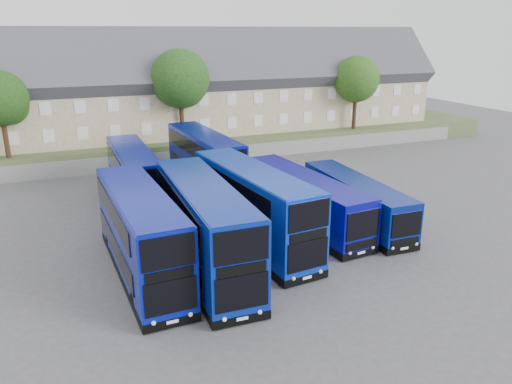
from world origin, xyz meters
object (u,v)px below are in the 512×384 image
object	(u,v)px
coach_east_a	(303,201)
dd_front_left	(141,235)
tree_mid	(181,81)
tree_east	(357,81)
tree_west	(2,100)
tree_far	(366,72)
dd_front_mid	(205,229)

from	to	relation	value
coach_east_a	dd_front_left	bearing A→B (deg)	-169.16
tree_mid	tree_east	xyz separation A→B (m)	(20.00, -0.50, -0.68)
dd_front_left	tree_east	xyz separation A→B (m)	(28.53, 23.13, 5.07)
coach_east_a	tree_east	xyz separation A→B (m)	(16.93, 19.79, 5.69)
coach_east_a	tree_west	bearing A→B (deg)	128.72
tree_far	coach_east_a	bearing A→B (deg)	-130.57
coach_east_a	tree_west	xyz separation A→B (m)	(-19.07, 19.79, 5.35)
coach_east_a	tree_far	world-z (taller)	tree_far
tree_west	tree_far	distance (m)	42.58
tree_west	tree_mid	distance (m)	16.04
dd_front_left	tree_west	distance (m)	24.76
dd_front_left	coach_east_a	distance (m)	12.08
dd_front_mid	dd_front_left	bearing A→B (deg)	169.91
dd_front_left	tree_mid	size ratio (longest dim) A/B	1.30
dd_front_left	dd_front_mid	bearing A→B (deg)	-13.72
tree_east	tree_far	bearing A→B (deg)	49.40
tree_west	coach_east_a	bearing A→B (deg)	-46.07
dd_front_left	tree_far	bearing A→B (deg)	38.99
dd_front_mid	tree_far	distance (m)	44.15
tree_mid	tree_far	world-z (taller)	tree_mid
tree_mid	tree_far	distance (m)	26.80
tree_east	dd_front_mid	bearing A→B (deg)	-136.58
tree_east	tree_far	distance (m)	9.23
tree_mid	tree_east	size ratio (longest dim) A/B	1.12
tree_mid	coach_east_a	bearing A→B (deg)	-81.41
coach_east_a	tree_far	distance (m)	35.78
tree_east	tree_mid	bearing A→B (deg)	178.57
dd_front_left	dd_front_mid	xyz separation A→B (m)	(3.36, -0.69, 0.11)
dd_front_left	dd_front_mid	world-z (taller)	dd_front_mid
tree_east	tree_far	world-z (taller)	tree_far
dd_front_mid	coach_east_a	xyz separation A→B (m)	(8.23, 4.03, -0.72)
dd_front_mid	tree_west	xyz separation A→B (m)	(-10.83, 23.82, 4.63)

